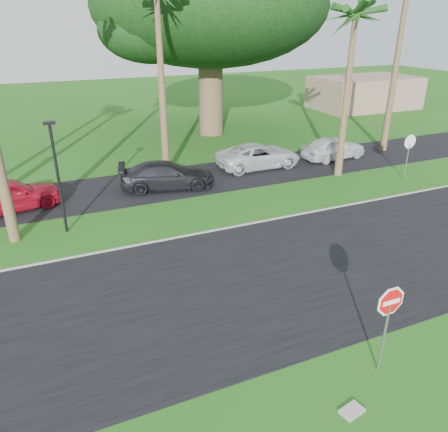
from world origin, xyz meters
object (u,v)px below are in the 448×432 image
object	(u,v)px
car_dark	(167,176)
car_minivan	(259,156)
car_pickup	(333,148)
stop_sign_far	(409,147)
stop_sign_near	(389,313)
car_red	(9,196)

from	to	relation	value
car_dark	car_minivan	size ratio (longest dim) A/B	0.95
car_minivan	car_pickup	size ratio (longest dim) A/B	1.20
stop_sign_far	car_minivan	size ratio (longest dim) A/B	0.51
stop_sign_near	stop_sign_far	size ratio (longest dim) A/B	1.00
stop_sign_near	stop_sign_far	world-z (taller)	same
stop_sign_near	car_minivan	size ratio (longest dim) A/B	0.51
stop_sign_near	car_dark	xyz separation A→B (m)	(-1.14, 14.76, -1.07)
car_red	car_minivan	distance (m)	13.62
car_dark	car_minivan	distance (m)	6.19
car_pickup	stop_sign_far	bearing A→B (deg)	-167.93
car_dark	car_pickup	xyz separation A→B (m)	(11.20, 0.89, 0.02)
car_dark	stop_sign_far	bearing A→B (deg)	-94.03
car_minivan	car_pickup	world-z (taller)	car_pickup
stop_sign_near	car_red	world-z (taller)	stop_sign_near
car_red	car_dark	bearing A→B (deg)	-102.18
car_pickup	car_dark	bearing A→B (deg)	89.49
stop_sign_near	car_red	distance (m)	17.14
car_dark	car_pickup	world-z (taller)	car_pickup
car_red	car_pickup	xyz separation A→B (m)	(18.70, 0.88, -0.04)
stop_sign_near	car_minivan	world-z (taller)	stop_sign_near
stop_sign_far	car_minivan	distance (m)	8.33
stop_sign_far	car_red	distance (m)	20.51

